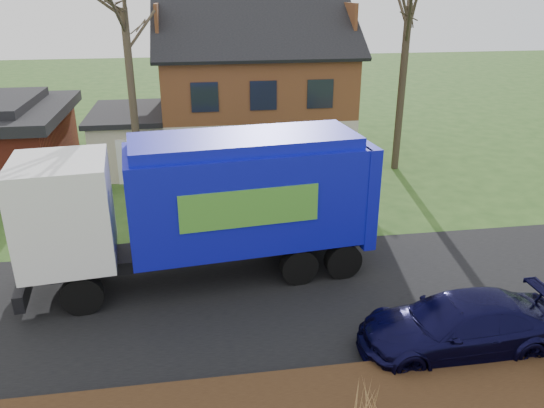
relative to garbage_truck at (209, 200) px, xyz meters
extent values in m
plane|color=#284A18|center=(0.85, -1.61, -2.58)|extent=(120.00, 120.00, 0.00)
cube|color=black|center=(0.85, -1.61, -2.57)|extent=(80.00, 7.00, 0.02)
cube|color=beige|center=(2.85, 12.39, -1.23)|extent=(9.00, 7.50, 2.70)
cube|color=#573418|center=(2.85, 12.39, 1.52)|extent=(9.00, 7.50, 2.80)
cube|color=beige|center=(-3.35, 11.89, -1.28)|extent=(3.50, 5.50, 2.60)
cube|color=black|center=(-3.35, 11.89, 0.14)|extent=(3.90, 5.90, 0.24)
cylinder|color=black|center=(-3.66, -1.56, -2.00)|extent=(1.18, 0.51, 1.15)
cylinder|color=black|center=(-3.91, 0.75, -2.00)|extent=(1.18, 0.51, 1.15)
cylinder|color=black|center=(2.59, -0.89, -2.00)|extent=(1.18, 0.51, 1.15)
cylinder|color=black|center=(2.34, 1.42, -2.00)|extent=(1.18, 0.51, 1.15)
cylinder|color=black|center=(4.02, -0.73, -2.00)|extent=(1.18, 0.51, 1.15)
cylinder|color=black|center=(3.77, 1.57, -2.00)|extent=(1.18, 0.51, 1.15)
cube|color=black|center=(0.05, 0.01, -1.64)|extent=(9.58, 2.33, 0.39)
cube|color=white|center=(-4.06, -0.44, 0.07)|extent=(2.82, 3.01, 2.98)
cube|color=black|center=(-5.27, -0.57, 0.24)|extent=(0.35, 2.42, 0.99)
cube|color=black|center=(-5.38, -0.58, -1.97)|extent=(0.57, 2.77, 0.50)
cube|color=#0E11AB|center=(1.10, 0.12, 0.07)|extent=(7.21, 3.49, 2.98)
cube|color=#0E11AB|center=(1.10, 0.12, 1.73)|extent=(6.84, 3.12, 0.33)
cube|color=#0E11AB|center=(4.66, 0.50, -0.04)|extent=(0.68, 2.84, 3.20)
cube|color=#4A922F|center=(1.08, -1.29, 0.18)|extent=(3.96, 0.47, 1.10)
cube|color=#4A922F|center=(0.78, 1.49, 0.18)|extent=(3.96, 0.47, 1.10)
imported|color=#A1A4A8|center=(0.20, 3.13, -1.86)|extent=(4.36, 1.53, 1.44)
imported|color=black|center=(5.83, -4.72, -1.85)|extent=(5.04, 2.07, 1.46)
cylinder|color=#433828|center=(-2.79, 8.05, 1.29)|extent=(0.32, 0.32, 7.73)
cylinder|color=#392F22|center=(9.64, 9.42, 1.27)|extent=(0.35, 0.35, 7.70)
cylinder|color=#3E3025|center=(7.33, 21.50, 1.82)|extent=(0.34, 0.34, 8.80)
cone|color=#9F7546|center=(2.74, -7.00, -1.76)|extent=(0.04, 0.04, 1.04)
cone|color=#9F7546|center=(2.58, -7.00, -1.76)|extent=(0.04, 0.04, 1.04)
cone|color=#9F7546|center=(2.91, -7.00, -1.76)|extent=(0.04, 0.04, 1.04)
cone|color=#9F7546|center=(2.74, -6.87, -1.76)|extent=(0.04, 0.04, 1.04)
cone|color=#9F7546|center=(2.74, -7.13, -1.76)|extent=(0.04, 0.04, 1.04)
camera|label=1|loc=(-0.41, -14.83, 5.87)|focal=35.00mm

